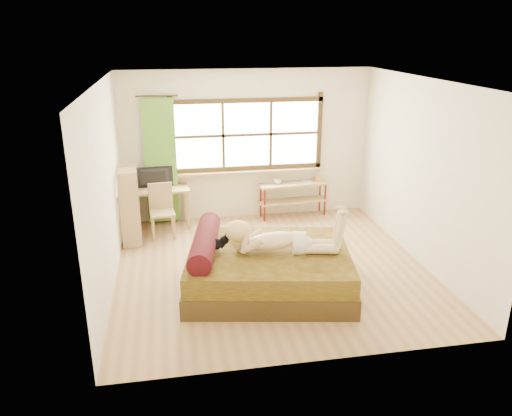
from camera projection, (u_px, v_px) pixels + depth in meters
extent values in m
plane|color=#9E754C|center=(271.00, 268.00, 7.40)|extent=(4.50, 4.50, 0.00)
plane|color=white|center=(274.00, 81.00, 6.49)|extent=(4.50, 4.50, 0.00)
plane|color=silver|center=(247.00, 146.00, 9.03)|extent=(4.50, 0.00, 4.50)
plane|color=silver|center=(320.00, 246.00, 4.86)|extent=(4.50, 0.00, 4.50)
plane|color=silver|center=(106.00, 189.00, 6.58)|extent=(0.00, 4.50, 4.50)
plane|color=silver|center=(422.00, 173.00, 7.32)|extent=(0.00, 4.50, 4.50)
cube|color=#FFEDBF|center=(247.00, 135.00, 8.96)|extent=(2.60, 0.01, 1.30)
cube|color=tan|center=(248.00, 172.00, 9.12)|extent=(2.80, 0.16, 0.04)
cube|color=#417C22|center=(161.00, 162.00, 8.73)|extent=(0.55, 0.10, 2.20)
cube|color=#30220E|center=(269.00, 278.00, 6.80)|extent=(2.45, 2.10, 0.27)
cube|color=#37210C|center=(269.00, 260.00, 6.71)|extent=(2.41, 2.06, 0.27)
cylinder|color=#32080E|center=(205.00, 242.00, 6.62)|extent=(0.56, 1.51, 0.31)
cube|color=tan|center=(156.00, 190.00, 8.70)|extent=(1.18, 0.62, 0.04)
cube|color=tan|center=(127.00, 215.00, 8.50)|extent=(0.05, 0.05, 0.69)
cube|color=tan|center=(188.00, 210.00, 8.75)|extent=(0.05, 0.05, 0.69)
cube|color=tan|center=(126.00, 207.00, 8.88)|extent=(0.05, 0.05, 0.69)
cube|color=tan|center=(185.00, 202.00, 9.14)|extent=(0.05, 0.05, 0.69)
imported|color=black|center=(155.00, 178.00, 8.68)|extent=(0.64, 0.14, 0.37)
cube|color=tan|center=(162.00, 213.00, 8.39)|extent=(0.43, 0.43, 0.04)
cube|color=tan|center=(161.00, 196.00, 8.47)|extent=(0.40, 0.07, 0.46)
cube|color=tan|center=(154.00, 230.00, 8.27)|extent=(0.04, 0.04, 0.40)
cube|color=tan|center=(174.00, 228.00, 8.35)|extent=(0.04, 0.04, 0.40)
cube|color=tan|center=(152.00, 222.00, 8.58)|extent=(0.04, 0.04, 0.40)
cube|color=tan|center=(172.00, 221.00, 8.66)|extent=(0.04, 0.04, 0.40)
cube|color=tan|center=(293.00, 184.00, 9.25)|extent=(1.32, 0.45, 0.04)
cube|color=tan|center=(293.00, 201.00, 9.36)|extent=(1.32, 0.45, 0.03)
cylinder|color=#681809|center=(265.00, 205.00, 9.08)|extent=(0.04, 0.04, 0.65)
cylinder|color=#681809|center=(325.00, 199.00, 9.38)|extent=(0.04, 0.04, 0.65)
cylinder|color=#681809|center=(261.00, 200.00, 9.31)|extent=(0.04, 0.04, 0.65)
cylinder|color=#681809|center=(320.00, 195.00, 9.62)|extent=(0.04, 0.04, 0.65)
cube|color=orange|center=(318.00, 179.00, 9.35)|extent=(0.12, 0.12, 0.09)
imported|color=gray|center=(278.00, 181.00, 9.17)|extent=(0.15, 0.15, 0.11)
imported|color=gray|center=(304.00, 182.00, 9.27)|extent=(0.17, 0.22, 0.02)
cube|color=tan|center=(133.00, 239.00, 8.28)|extent=(0.34, 0.53, 0.03)
cube|color=tan|center=(131.00, 217.00, 8.15)|extent=(0.34, 0.53, 0.03)
cube|color=tan|center=(129.00, 195.00, 8.02)|extent=(0.34, 0.53, 0.03)
cube|color=tan|center=(127.00, 172.00, 7.89)|extent=(0.34, 0.53, 0.03)
cube|color=tan|center=(130.00, 211.00, 7.85)|extent=(0.31, 0.05, 1.24)
cube|color=tan|center=(129.00, 201.00, 8.32)|extent=(0.31, 0.05, 1.24)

